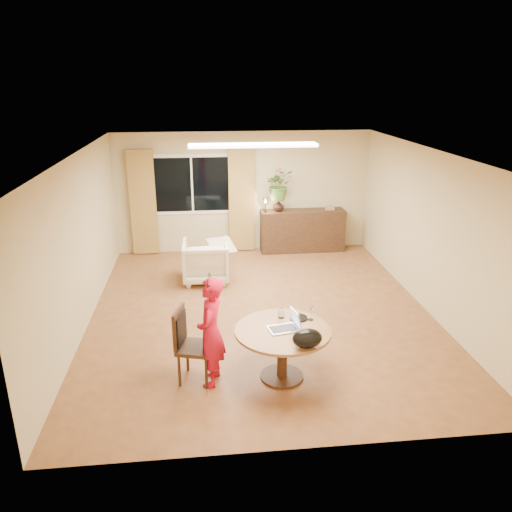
{
  "coord_description": "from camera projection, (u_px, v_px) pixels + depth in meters",
  "views": [
    {
      "loc": [
        -0.9,
        -7.39,
        3.65
      ],
      "look_at": [
        -0.1,
        -0.2,
        1.06
      ],
      "focal_mm": 35.0,
      "sensor_mm": 36.0,
      "label": 1
    }
  ],
  "objects": [
    {
      "name": "floor",
      "position": [
        261.0,
        312.0,
        8.24
      ],
      "size": [
        6.5,
        6.5,
        0.0
      ],
      "primitive_type": "plane",
      "color": "brown",
      "rests_on": "ground"
    },
    {
      "name": "ceiling",
      "position": [
        261.0,
        153.0,
        7.36
      ],
      "size": [
        6.5,
        6.5,
        0.0
      ],
      "primitive_type": "plane",
      "rotation": [
        3.14,
        0.0,
        0.0
      ],
      "color": "white",
      "rests_on": "wall_back"
    },
    {
      "name": "wall_back",
      "position": [
        243.0,
        192.0,
        10.84
      ],
      "size": [
        5.5,
        0.0,
        5.5
      ],
      "primitive_type": "plane",
      "rotation": [
        1.57,
        0.0,
        0.0
      ],
      "color": "tan",
      "rests_on": "floor"
    },
    {
      "name": "wall_left",
      "position": [
        80.0,
        243.0,
        7.51
      ],
      "size": [
        0.0,
        6.5,
        6.5
      ],
      "primitive_type": "plane",
      "rotation": [
        1.57,
        0.0,
        1.57
      ],
      "color": "tan",
      "rests_on": "floor"
    },
    {
      "name": "wall_right",
      "position": [
        429.0,
        231.0,
        8.08
      ],
      "size": [
        0.0,
        6.5,
        6.5
      ],
      "primitive_type": "plane",
      "rotation": [
        1.57,
        0.0,
        -1.57
      ],
      "color": "tan",
      "rests_on": "floor"
    },
    {
      "name": "window",
      "position": [
        192.0,
        185.0,
        10.64
      ],
      "size": [
        1.7,
        0.03,
        1.3
      ],
      "color": "white",
      "rests_on": "wall_back"
    },
    {
      "name": "curtain_left",
      "position": [
        143.0,
        203.0,
        10.58
      ],
      "size": [
        0.55,
        0.08,
        2.25
      ],
      "primitive_type": "cube",
      "color": "brown",
      "rests_on": "wall_back"
    },
    {
      "name": "curtain_right",
      "position": [
        241.0,
        200.0,
        10.8
      ],
      "size": [
        0.55,
        0.08,
        2.25
      ],
      "primitive_type": "cube",
      "color": "brown",
      "rests_on": "wall_back"
    },
    {
      "name": "ceiling_panel",
      "position": [
        253.0,
        145.0,
        8.5
      ],
      "size": [
        2.2,
        0.35,
        0.05
      ],
      "primitive_type": "cube",
      "color": "white",
      "rests_on": "ceiling"
    },
    {
      "name": "dining_table",
      "position": [
        283.0,
        340.0,
        6.27
      ],
      "size": [
        1.21,
        1.21,
        0.69
      ],
      "color": "brown",
      "rests_on": "floor"
    },
    {
      "name": "dining_chair",
      "position": [
        196.0,
        346.0,
        6.23
      ],
      "size": [
        0.57,
        0.54,
        0.98
      ],
      "primitive_type": null,
      "rotation": [
        0.0,
        0.0,
        -0.28
      ],
      "color": "black",
      "rests_on": "floor"
    },
    {
      "name": "child",
      "position": [
        211.0,
        332.0,
        6.11
      ],
      "size": [
        0.58,
        0.44,
        1.42
      ],
      "primitive_type": "imported",
      "rotation": [
        0.0,
        0.0,
        -1.77
      ],
      "color": "red",
      "rests_on": "floor"
    },
    {
      "name": "laptop",
      "position": [
        283.0,
        320.0,
        6.18
      ],
      "size": [
        0.43,
        0.33,
        0.26
      ],
      "primitive_type": null,
      "rotation": [
        0.0,
        0.0,
        0.21
      ],
      "color": "#B7B7BC",
      "rests_on": "dining_table"
    },
    {
      "name": "tumbler",
      "position": [
        281.0,
        314.0,
        6.5
      ],
      "size": [
        0.09,
        0.09,
        0.12
      ],
      "primitive_type": null,
      "rotation": [
        0.0,
        0.0,
        0.16
      ],
      "color": "white",
      "rests_on": "dining_table"
    },
    {
      "name": "wine_glass",
      "position": [
        311.0,
        313.0,
        6.43
      ],
      "size": [
        0.09,
        0.09,
        0.2
      ],
      "primitive_type": null,
      "rotation": [
        0.0,
        0.0,
        0.28
      ],
      "color": "white",
      "rests_on": "dining_table"
    },
    {
      "name": "pot_lid",
      "position": [
        298.0,
        317.0,
        6.49
      ],
      "size": [
        0.27,
        0.27,
        0.04
      ],
      "primitive_type": null,
      "rotation": [
        0.0,
        0.0,
        0.16
      ],
      "color": "white",
      "rests_on": "dining_table"
    },
    {
      "name": "handbag",
      "position": [
        307.0,
        338.0,
        5.76
      ],
      "size": [
        0.36,
        0.21,
        0.24
      ],
      "primitive_type": null,
      "rotation": [
        0.0,
        0.0,
        -0.01
      ],
      "color": "black",
      "rests_on": "dining_table"
    },
    {
      "name": "armchair",
      "position": [
        206.0,
        261.0,
        9.4
      ],
      "size": [
        0.85,
        0.88,
        0.79
      ],
      "primitive_type": "imported",
      "rotation": [
        0.0,
        0.0,
        3.13
      ],
      "color": "beige",
      "rests_on": "floor"
    },
    {
      "name": "throw",
      "position": [
        221.0,
        242.0,
        9.2
      ],
      "size": [
        0.58,
        0.65,
        0.03
      ],
      "primitive_type": null,
      "rotation": [
        0.0,
        0.0,
        0.27
      ],
      "color": "beige",
      "rests_on": "armchair"
    },
    {
      "name": "sideboard",
      "position": [
        302.0,
        231.0,
        11.03
      ],
      "size": [
        1.84,
        0.45,
        0.92
      ],
      "primitive_type": "cube",
      "color": "black",
      "rests_on": "floor"
    },
    {
      "name": "vase",
      "position": [
        278.0,
        206.0,
        10.78
      ],
      "size": [
        0.26,
        0.26,
        0.25
      ],
      "primitive_type": "imported",
      "rotation": [
        0.0,
        0.0,
        0.09
      ],
      "color": "black",
      "rests_on": "sideboard"
    },
    {
      "name": "bouquet",
      "position": [
        279.0,
        185.0,
        10.63
      ],
      "size": [
        0.62,
        0.54,
        0.66
      ],
      "primitive_type": "imported",
      "rotation": [
        0.0,
        0.0,
        0.05
      ],
      "color": "#346425",
      "rests_on": "vase"
    },
    {
      "name": "book_stack",
      "position": [
        330.0,
        208.0,
        10.93
      ],
      "size": [
        0.19,
        0.15,
        0.08
      ],
      "primitive_type": null,
      "rotation": [
        0.0,
        0.0,
        0.01
      ],
      "color": "#906749",
      "rests_on": "sideboard"
    },
    {
      "name": "desk_lamp",
      "position": [
        265.0,
        205.0,
        10.69
      ],
      "size": [
        0.16,
        0.16,
        0.32
      ],
      "primitive_type": null,
      "rotation": [
        0.0,
        0.0,
        -0.29
      ],
      "color": "black",
      "rests_on": "sideboard"
    }
  ]
}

